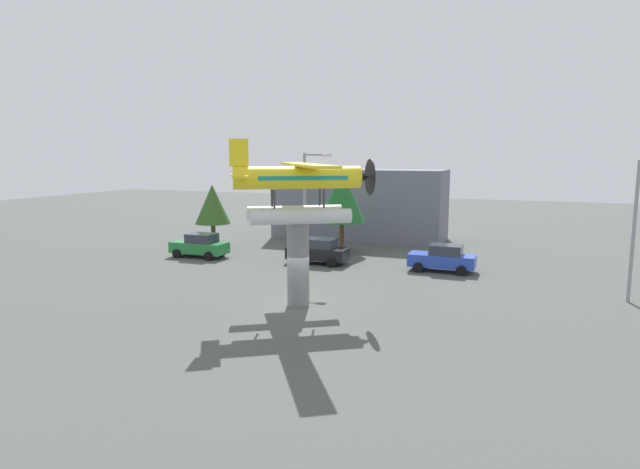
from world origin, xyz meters
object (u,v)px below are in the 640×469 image
object	(u,v)px
streetlight_secondary	(640,220)
streetlight_primary	(308,204)
car_mid_black	(318,251)
car_near_green	(200,245)
floatplane_monument	(300,187)
tree_east	(342,196)
storefront_building	(359,204)
display_pedestal	(298,264)
car_far_blue	(443,258)
tree_west	(213,204)

from	to	relation	value
streetlight_secondary	streetlight_primary	bearing A→B (deg)	177.95
car_mid_black	car_near_green	bearing A→B (deg)	6.18
floatplane_monument	tree_east	xyz separation A→B (m)	(-2.79, 14.38, -1.54)
streetlight_secondary	storefront_building	distance (m)	24.73
display_pedestal	streetlight_primary	world-z (taller)	streetlight_primary
car_near_green	streetlight_secondary	distance (m)	27.88
display_pedestal	car_far_blue	xyz separation A→B (m)	(5.53, 10.62, -1.23)
storefront_building	car_mid_black	bearing A→B (deg)	-86.42
streetlight_secondary	tree_west	size ratio (longest dim) A/B	1.42
car_mid_black	car_far_blue	xyz separation A→B (m)	(8.40, 0.54, 0.00)
car_near_green	car_far_blue	bearing A→B (deg)	-175.02
car_near_green	storefront_building	distance (m)	15.45
streetlight_primary	car_mid_black	bearing A→B (deg)	97.44
floatplane_monument	car_mid_black	distance (m)	11.59
car_mid_black	tree_west	size ratio (longest dim) A/B	0.82
car_far_blue	tree_east	size ratio (longest dim) A/B	0.66
tree_west	tree_east	xyz separation A→B (m)	(10.62, 1.20, 0.88)
car_near_green	car_mid_black	bearing A→B (deg)	-173.82
car_far_blue	floatplane_monument	bearing A→B (deg)	62.82
display_pedestal	storefront_building	xyz separation A→B (m)	(-3.62, 22.00, 0.97)
floatplane_monument	car_near_green	size ratio (longest dim) A/B	2.22
car_near_green	streetlight_secondary	size ratio (longest dim) A/B	0.58
car_near_green	car_far_blue	distance (m)	17.43
display_pedestal	car_near_green	world-z (taller)	display_pedestal
display_pedestal	car_mid_black	xyz separation A→B (m)	(-2.88, 10.08, -1.23)
display_pedestal	car_near_green	bearing A→B (deg)	142.43
floatplane_monument	car_near_green	distance (m)	15.80
floatplane_monument	storefront_building	bearing A→B (deg)	66.92
streetlight_secondary	tree_west	bearing A→B (deg)	167.19
display_pedestal	tree_west	bearing A→B (deg)	135.10
car_mid_black	tree_east	bearing A→B (deg)	-92.57
car_far_blue	tree_west	distance (m)	19.19
storefront_building	tree_west	bearing A→B (deg)	-137.88
car_far_blue	tree_east	bearing A→B (deg)	-25.01
streetlight_primary	streetlight_secondary	bearing A→B (deg)	-2.05
car_far_blue	streetlight_secondary	xyz separation A→B (m)	(10.21, -3.97, 3.35)
floatplane_monument	car_far_blue	bearing A→B (deg)	30.07
tree_west	tree_east	distance (m)	10.72
display_pedestal	storefront_building	bearing A→B (deg)	99.35
storefront_building	tree_east	xyz separation A→B (m)	(0.94, -7.55, 1.27)
streetlight_secondary	car_near_green	bearing A→B (deg)	174.91
streetlight_secondary	storefront_building	size ratio (longest dim) A/B	0.48
car_near_green	car_far_blue	world-z (taller)	same
floatplane_monument	car_mid_black	world-z (taller)	floatplane_monument
car_far_blue	streetlight_primary	world-z (taller)	streetlight_primary
car_near_green	tree_east	world-z (taller)	tree_east
tree_east	car_near_green	bearing A→B (deg)	-149.73
storefront_building	tree_west	xyz separation A→B (m)	(-9.67, -8.75, 0.40)
streetlight_primary	floatplane_monument	bearing A→B (deg)	-70.06
display_pedestal	car_far_blue	distance (m)	12.04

